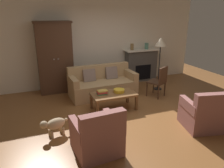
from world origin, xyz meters
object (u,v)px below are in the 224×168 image
Objects in this scene: fireplace at (141,65)px; book_stack at (102,92)px; coffee_table at (114,96)px; dog at (54,124)px; armchair_near_right at (204,114)px; armoire at (55,58)px; mantel_vase_bronze at (132,47)px; fruit_bowl at (119,91)px; couch at (102,85)px; mantel_vase_jade at (147,46)px; side_chair_wooden at (159,80)px; armchair_near_left at (97,137)px; floor_lamp at (161,45)px.

fireplace reaches higher than book_stack.
coffee_table is 1.72m from dog.
armoire is at bearing 126.96° from armchair_near_right.
coffee_table is 2.53m from mantel_vase_bronze.
fruit_bowl is 0.45m from book_stack.
couch is 3.53× the size of dog.
mantel_vase_bronze is (1.42, 1.91, 0.86)m from coffee_table.
fruit_bowl is at bearing 24.46° from dog.
coffee_table is at bearing -93.00° from couch.
coffee_table is 5.33× the size of mantel_vase_jade.
armoire reaches higher than side_chair_wooden.
book_stack is at bearing -64.16° from armoire.
mantel_vase_bronze is at bearing 89.98° from armchair_near_right.
dog is at bearing -138.33° from mantel_vase_bronze.
fireplace is 0.76m from mantel_vase_bronze.
coffee_table is 1.82m from armchair_near_left.
armchair_near_left is at bearing -123.93° from fruit_bowl.
fruit_bowl is at bearing -1.74° from book_stack.
armchair_near_right is at bearing -47.76° from coffee_table.
coffee_table is 3.95× the size of fruit_bowl.
armchair_near_left is (-0.98, -2.61, -0.00)m from couch.
coffee_table is at bearing -12.03° from book_stack.
mantel_vase_jade is (2.26, 1.85, 0.75)m from book_stack.
armoire is at bearing 121.84° from coffee_table.
book_stack is at bearing -171.97° from side_chair_wooden.
mantel_vase_bronze is 1.04× the size of mantel_vase_jade.
armchair_near_left is at bearing -86.19° from armoire.
side_chair_wooden is 1.12m from floor_lamp.
floor_lamp is (0.44, -1.03, 0.18)m from mantel_vase_bronze.
couch is 9.45× the size of mantel_vase_jade.
book_stack is at bearing 68.60° from armchair_near_left.
fruit_bowl is (0.11, -0.99, 0.14)m from couch.
couch is 2.17× the size of side_chair_wooden.
side_chair_wooden reaches higher than armchair_near_left.
fireplace is 4.44m from armchair_near_left.
book_stack is (-0.28, 0.06, 0.10)m from coffee_table.
mantel_vase_jade reaches higher than fruit_bowl.
floor_lamp reaches higher than mantel_vase_jade.
mantel_vase_bronze reaches higher than couch.
coffee_table is 1.99× the size of dog.
armoire is 2.34× the size of side_chair_wooden.
mantel_vase_bronze reaches higher than armchair_near_right.
side_chair_wooden is (-0.46, -1.60, -0.71)m from mantel_vase_jade.
armchair_near_right is (1.25, -1.61, -0.14)m from fruit_bowl.
mantel_vase_bronze is at bearing 180.00° from mantel_vase_jade.
armchair_near_right is 1.89m from side_chair_wooden.
fireplace is 1.98m from couch.
dog is (-2.97, 0.83, -0.07)m from armchair_near_right.
floor_lamp is (1.81, -0.16, 1.09)m from couch.
mantel_vase_jade reaches higher than book_stack.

